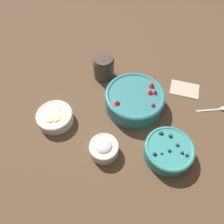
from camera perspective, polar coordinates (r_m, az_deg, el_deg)
The scene contains 8 objects.
ground_plane at distance 0.94m, azimuth 6.09°, elevation -0.73°, with size 4.00×4.00×0.00m, color brown.
bowl_strawberries at distance 0.93m, azimuth 5.93°, elevation 3.45°, with size 0.25×0.25×0.10m.
bowl_blueberries at distance 0.84m, azimuth 14.55°, elevation -9.70°, with size 0.18×0.18×0.07m.
bowl_bananas at distance 0.93m, azimuth -14.68°, elevation -1.23°, with size 0.15×0.15×0.05m.
bowl_cream at distance 0.82m, azimuth -2.13°, elevation -9.41°, with size 0.11×0.11×0.06m.
jar_chocolate at distance 1.05m, azimuth -2.18°, elevation 11.44°, with size 0.10×0.10×0.11m.
napkin at distance 1.07m, azimuth 18.47°, elevation 5.73°, with size 0.15×0.12×0.01m.
spoon at distance 1.05m, azimuth 25.91°, elevation 0.69°, with size 0.12×0.09×0.01m.
Camera 1 is at (0.16, -0.50, 0.78)m, focal length 35.00 mm.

